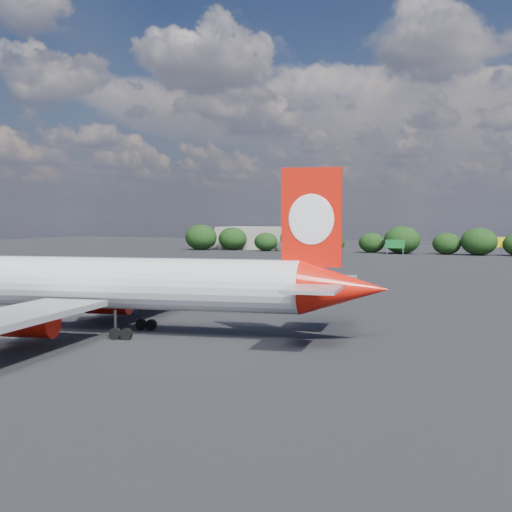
% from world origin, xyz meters
% --- Properties ---
extents(ground, '(500.00, 500.00, 0.00)m').
position_xyz_m(ground, '(0.00, 60.00, 0.00)').
color(ground, black).
rests_on(ground, ground).
extents(qantas_airliner, '(46.87, 44.82, 15.38)m').
position_xyz_m(qantas_airliner, '(-0.04, 16.65, 4.68)').
color(qantas_airliner, silver).
rests_on(qantas_airliner, ground).
extents(terminal_building, '(42.00, 16.00, 8.00)m').
position_xyz_m(terminal_building, '(-65.00, 192.00, 4.00)').
color(terminal_building, gray).
rests_on(terminal_building, ground).
extents(highway_sign, '(6.00, 0.30, 4.50)m').
position_xyz_m(highway_sign, '(-18.00, 176.00, 3.13)').
color(highway_sign, '#166F2B').
rests_on(highway_sign, ground).
extents(billboard_yellow, '(5.00, 0.30, 5.50)m').
position_xyz_m(billboard_yellow, '(12.00, 182.00, 3.87)').
color(billboard_yellow, yellow).
rests_on(billboard_yellow, ground).
extents(horizon_treeline, '(201.55, 15.65, 8.90)m').
position_xyz_m(horizon_treeline, '(-0.42, 180.33, 3.84)').
color(horizon_treeline, black).
rests_on(horizon_treeline, ground).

